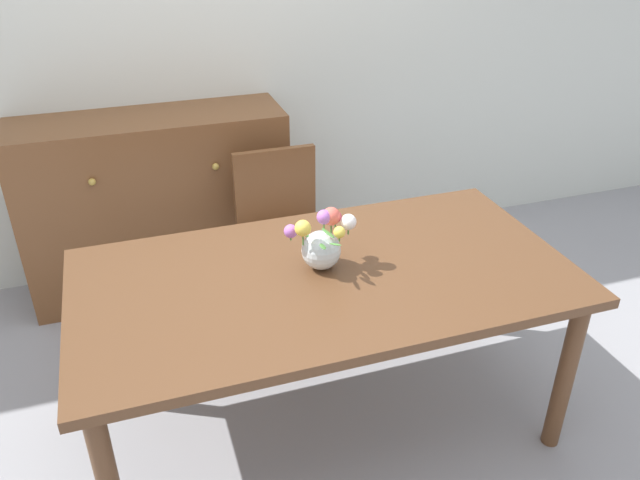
{
  "coord_description": "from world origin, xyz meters",
  "views": [
    {
      "loc": [
        -0.65,
        -1.89,
        2.03
      ],
      "look_at": [
        -0.0,
        0.05,
        0.88
      ],
      "focal_mm": 35.36,
      "sensor_mm": 36.0,
      "label": 1
    }
  ],
  "objects_px": {
    "chair_far": "(282,227)",
    "flower_vase": "(321,243)",
    "dresser": "(158,205)",
    "dining_table": "(325,291)"
  },
  "relations": [
    {
      "from": "chair_far",
      "to": "flower_vase",
      "type": "height_order",
      "value": "flower_vase"
    },
    {
      "from": "chair_far",
      "to": "dresser",
      "type": "xyz_separation_m",
      "value": [
        -0.57,
        0.5,
        -0.02
      ]
    },
    {
      "from": "chair_far",
      "to": "flower_vase",
      "type": "distance_m",
      "value": 0.86
    },
    {
      "from": "dining_table",
      "to": "dresser",
      "type": "height_order",
      "value": "dresser"
    },
    {
      "from": "dresser",
      "to": "flower_vase",
      "type": "distance_m",
      "value": 1.43
    },
    {
      "from": "dining_table",
      "to": "dresser",
      "type": "relative_size",
      "value": 1.34
    },
    {
      "from": "dining_table",
      "to": "flower_vase",
      "type": "bearing_deg",
      "value": 88.44
    },
    {
      "from": "flower_vase",
      "to": "dresser",
      "type": "bearing_deg",
      "value": 111.91
    },
    {
      "from": "chair_far",
      "to": "dining_table",
      "type": "bearing_deg",
      "value": 86.27
    },
    {
      "from": "dining_table",
      "to": "chair_far",
      "type": "bearing_deg",
      "value": 86.27
    }
  ]
}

